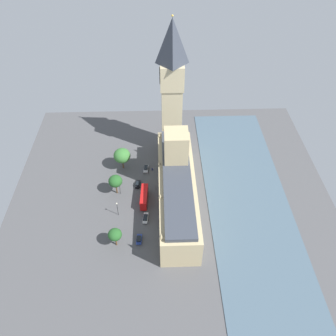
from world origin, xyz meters
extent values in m
plane|color=#4C4C4F|center=(0.00, 0.00, 0.00)|extent=(126.73, 126.73, 0.00)
cube|color=#475B6B|center=(-29.90, 0.00, 0.12)|extent=(31.69, 114.06, 0.25)
cube|color=tan|center=(-2.00, 0.00, 6.25)|extent=(13.60, 56.73, 12.51)
cube|color=tan|center=(-2.00, -10.21, 13.15)|extent=(8.89, 8.89, 26.31)
cube|color=#383D47|center=(-2.00, 0.00, 13.31)|extent=(10.33, 54.46, 1.60)
cone|color=tan|center=(4.40, -25.53, 13.88)|extent=(1.20, 1.20, 2.75)
cone|color=tan|center=(4.40, -8.51, 13.46)|extent=(1.20, 1.20, 1.91)
cone|color=tan|center=(4.40, 8.51, 13.47)|extent=(1.20, 1.20, 1.92)
cone|color=tan|center=(4.40, 25.53, 14.02)|extent=(1.20, 1.20, 3.03)
cube|color=#CCBA8E|center=(-1.24, -33.09, 15.81)|extent=(8.39, 8.39, 31.62)
cube|color=#CCBA8E|center=(-1.24, -33.09, 36.76)|extent=(9.23, 9.23, 10.28)
cylinder|color=silver|center=(3.53, -33.09, 36.76)|extent=(0.25, 6.38, 6.38)
torus|color=black|center=(3.53, -33.09, 36.76)|extent=(0.24, 6.62, 6.62)
cylinder|color=silver|center=(-1.24, -37.86, 36.76)|extent=(6.38, 0.25, 6.38)
torus|color=black|center=(-1.24, -37.86, 36.76)|extent=(6.62, 0.24, 6.62)
pyramid|color=#383D47|center=(-1.24, -33.09, 50.38)|extent=(9.23, 9.23, 16.96)
sphere|color=gold|center=(-1.24, -33.09, 59.26)|extent=(0.80, 0.80, 0.80)
cube|color=#B7B7BC|center=(10.26, -18.38, 0.72)|extent=(2.22, 4.63, 0.75)
cube|color=black|center=(10.24, -18.60, 1.42)|extent=(1.75, 2.64, 0.65)
cylinder|color=black|center=(9.56, -16.87, 0.34)|extent=(0.31, 0.70, 0.68)
cylinder|color=black|center=(11.21, -17.02, 0.34)|extent=(0.31, 0.70, 0.68)
cylinder|color=black|center=(9.30, -19.73, 0.34)|extent=(0.31, 0.70, 0.68)
cylinder|color=black|center=(10.95, -19.88, 0.34)|extent=(0.31, 0.70, 0.68)
cube|color=black|center=(13.42, -9.41, 0.72)|extent=(2.22, 4.26, 0.75)
cube|color=black|center=(13.44, -9.20, 1.42)|extent=(1.72, 2.45, 0.65)
cylinder|color=black|center=(14.03, -10.80, 0.34)|extent=(0.33, 0.71, 0.68)
cylinder|color=black|center=(12.48, -10.61, 0.34)|extent=(0.33, 0.71, 0.68)
cylinder|color=black|center=(14.35, -8.21, 0.34)|extent=(0.33, 0.71, 0.68)
cylinder|color=black|center=(12.80, -8.01, 0.34)|extent=(0.33, 0.71, 0.68)
cube|color=red|center=(10.63, -0.70, 2.65)|extent=(3.07, 10.62, 4.20)
cube|color=black|center=(10.63, -0.70, 2.73)|extent=(3.11, 10.22, 0.70)
cylinder|color=black|center=(11.57, -4.43, 0.55)|extent=(0.41, 1.12, 1.10)
cylinder|color=black|center=(9.28, -4.30, 0.55)|extent=(0.41, 1.12, 1.10)
cylinder|color=black|center=(11.97, 2.91, 0.55)|extent=(0.41, 1.12, 1.10)
cylinder|color=black|center=(9.68, 3.04, 0.55)|extent=(0.41, 1.12, 1.10)
cube|color=silver|center=(10.02, 8.11, 0.72)|extent=(2.25, 4.95, 0.75)
cube|color=black|center=(10.05, 8.35, 1.42)|extent=(1.77, 2.82, 0.65)
cylinder|color=black|center=(10.71, 6.50, 0.34)|extent=(0.31, 0.70, 0.68)
cylinder|color=black|center=(9.06, 6.66, 0.34)|extent=(0.31, 0.70, 0.68)
cylinder|color=black|center=(10.99, 9.56, 0.34)|extent=(0.31, 0.70, 0.68)
cylinder|color=black|center=(9.34, 9.72, 0.34)|extent=(0.31, 0.70, 0.68)
cube|color=navy|center=(12.13, 17.51, 0.72)|extent=(2.11, 4.21, 0.75)
cube|color=black|center=(12.15, 17.71, 1.42)|extent=(1.69, 2.39, 0.65)
cylinder|color=black|center=(12.87, 16.14, 0.34)|extent=(0.30, 0.70, 0.68)
cylinder|color=black|center=(11.21, 16.26, 0.34)|extent=(0.30, 0.70, 0.68)
cylinder|color=black|center=(13.06, 18.75, 0.34)|extent=(0.30, 0.70, 0.68)
cylinder|color=black|center=(11.39, 18.87, 0.34)|extent=(0.30, 0.70, 0.68)
cylinder|color=navy|center=(7.52, -18.43, 0.62)|extent=(0.59, 0.59, 1.25)
sphere|color=#8C6647|center=(7.52, -18.43, 1.37)|extent=(0.24, 0.24, 0.24)
cube|color=navy|center=(7.69, -18.23, 0.69)|extent=(0.29, 0.26, 0.22)
cylinder|color=brown|center=(21.73, -5.68, 2.34)|extent=(0.56, 0.56, 4.68)
ellipsoid|color=#235623|center=(21.73, -5.68, 6.72)|extent=(5.44, 5.44, 4.62)
cylinder|color=brown|center=(20.05, 18.88, 2.04)|extent=(0.56, 0.56, 4.08)
ellipsoid|color=#235623|center=(20.05, 18.88, 5.88)|extent=(4.79, 4.79, 4.08)
cylinder|color=brown|center=(20.07, -20.23, 2.19)|extent=(0.56, 0.56, 4.37)
ellipsoid|color=#387533|center=(20.07, -20.23, 7.03)|extent=(7.09, 7.09, 6.03)
cylinder|color=black|center=(20.33, -5.16, 2.86)|extent=(0.18, 0.18, 5.71)
sphere|color=#F2EAC6|center=(20.33, -5.16, 5.99)|extent=(0.56, 0.56, 0.56)
cylinder|color=black|center=(20.41, 5.53, 3.05)|extent=(0.18, 0.18, 6.10)
sphere|color=#F2EAC6|center=(20.41, 5.53, 6.38)|extent=(0.56, 0.56, 0.56)
camera|label=1|loc=(4.20, 87.59, 102.36)|focal=36.55mm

